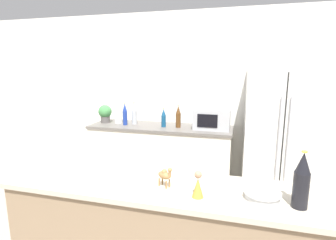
{
  "coord_description": "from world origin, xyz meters",
  "views": [
    {
      "loc": [
        0.59,
        -1.13,
        1.73
      ],
      "look_at": [
        -0.09,
        1.41,
        1.22
      ],
      "focal_mm": 28.0,
      "sensor_mm": 36.0,
      "label": 1
    }
  ],
  "objects": [
    {
      "name": "paper_towel_roll",
      "position": [
        -1.14,
        2.43,
        1.05
      ],
      "size": [
        0.11,
        0.11,
        0.25
      ],
      "color": "white",
      "rests_on": "back_counter"
    },
    {
      "name": "microwave",
      "position": [
        0.26,
        2.42,
        1.06
      ],
      "size": [
        0.48,
        0.37,
        0.28
      ],
      "color": "#B2B5BA",
      "rests_on": "back_counter"
    },
    {
      "name": "wall_back",
      "position": [
        0.0,
        2.73,
        1.27
      ],
      "size": [
        8.0,
        0.06,
        2.55
      ],
      "color": "white",
      "rests_on": "ground_plane"
    },
    {
      "name": "back_bottle_1",
      "position": [
        -0.41,
        2.35,
        1.05
      ],
      "size": [
        0.07,
        0.07,
        0.27
      ],
      "color": "navy",
      "rests_on": "back_counter"
    },
    {
      "name": "camel_figurine",
      "position": [
        0.16,
        0.4,
        1.05
      ],
      "size": [
        0.11,
        0.09,
        0.14
      ],
      "color": "olive",
      "rests_on": "bar_counter"
    },
    {
      "name": "back_counter",
      "position": [
        -0.48,
        2.4,
        0.46
      ],
      "size": [
        2.05,
        0.63,
        0.92
      ],
      "color": "silver",
      "rests_on": "ground_plane"
    },
    {
      "name": "back_bottle_3",
      "position": [
        -0.88,
        2.43,
        1.08
      ],
      "size": [
        0.08,
        0.08,
        0.32
      ],
      "color": "#B2B7BC",
      "rests_on": "back_counter"
    },
    {
      "name": "fruit_bowl",
      "position": [
        0.76,
        0.4,
        1.0
      ],
      "size": [
        0.22,
        0.22,
        0.05
      ],
      "color": "#B7BABF",
      "rests_on": "bar_counter"
    },
    {
      "name": "refrigerator",
      "position": [
        1.11,
        2.35,
        0.87
      ],
      "size": [
        0.85,
        0.69,
        1.73
      ],
      "color": "white",
      "rests_on": "ground_plane"
    },
    {
      "name": "back_bottle_0",
      "position": [
        -0.99,
        2.34,
        1.08
      ],
      "size": [
        0.07,
        0.07,
        0.33
      ],
      "color": "navy",
      "rests_on": "back_counter"
    },
    {
      "name": "wise_man_figurine_blue",
      "position": [
        0.39,
        0.32,
        1.04
      ],
      "size": [
        0.07,
        0.07,
        0.17
      ],
      "color": "#B28933",
      "rests_on": "bar_counter"
    },
    {
      "name": "wine_bottle",
      "position": [
        0.95,
        0.35,
        1.13
      ],
      "size": [
        0.09,
        0.09,
        0.33
      ],
      "color": "black",
      "rests_on": "bar_counter"
    },
    {
      "name": "potted_plant",
      "position": [
        -1.36,
        2.42,
        1.07
      ],
      "size": [
        0.2,
        0.2,
        0.27
      ],
      "color": "#595451",
      "rests_on": "back_counter"
    },
    {
      "name": "back_bottle_2",
      "position": [
        -0.2,
        2.37,
        1.07
      ],
      "size": [
        0.07,
        0.07,
        0.31
      ],
      "color": "brown",
      "rests_on": "back_counter"
    }
  ]
}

